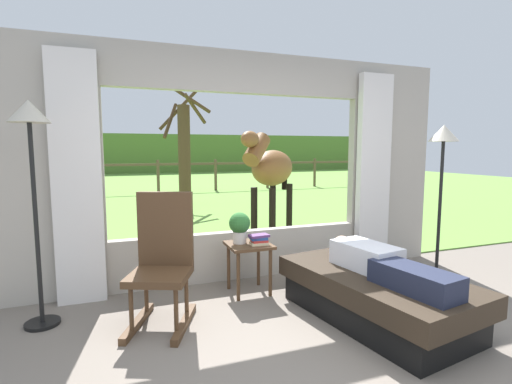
% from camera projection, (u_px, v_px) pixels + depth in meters
% --- Properties ---
extents(back_wall_with_window, '(5.20, 0.12, 2.55)m').
position_uv_depth(back_wall_with_window, '(242.00, 170.00, 4.29)').
color(back_wall_with_window, '#ADA599').
rests_on(back_wall_with_window, ground_plane).
extents(curtain_panel_left, '(0.44, 0.10, 2.40)m').
position_uv_depth(curtain_panel_left, '(77.00, 180.00, 3.58)').
color(curtain_panel_left, silver).
rests_on(curtain_panel_left, ground_plane).
extents(curtain_panel_right, '(0.44, 0.10, 2.40)m').
position_uv_depth(curtain_panel_right, '(373.00, 172.00, 4.75)').
color(curtain_panel_right, silver).
rests_on(curtain_panel_right, ground_plane).
extents(outdoor_pasture_lawn, '(36.00, 21.68, 0.02)m').
position_uv_depth(outdoor_pasture_lawn, '(154.00, 188.00, 14.58)').
color(outdoor_pasture_lawn, olive).
rests_on(outdoor_pasture_lawn, ground_plane).
extents(distant_hill_ridge, '(36.00, 2.00, 2.40)m').
position_uv_depth(distant_hill_ridge, '(138.00, 154.00, 23.62)').
color(distant_hill_ridge, '#527631').
rests_on(distant_hill_ridge, ground_plane).
extents(recliner_sofa, '(1.16, 1.82, 0.42)m').
position_uv_depth(recliner_sofa, '(375.00, 295.00, 3.31)').
color(recliner_sofa, black).
rests_on(recliner_sofa, ground_plane).
extents(reclining_person, '(0.43, 1.44, 0.22)m').
position_uv_depth(reclining_person, '(380.00, 263.00, 3.23)').
color(reclining_person, silver).
rests_on(reclining_person, recliner_sofa).
extents(rocking_chair, '(0.69, 0.81, 1.12)m').
position_uv_depth(rocking_chair, '(163.00, 260.00, 3.24)').
color(rocking_chair, '#4C331E').
rests_on(rocking_chair, ground_plane).
extents(side_table, '(0.44, 0.44, 0.52)m').
position_uv_depth(side_table, '(249.00, 253.00, 3.91)').
color(side_table, '#4C331E').
rests_on(side_table, ground_plane).
extents(potted_plant, '(0.22, 0.22, 0.32)m').
position_uv_depth(potted_plant, '(240.00, 226.00, 3.91)').
color(potted_plant, silver).
rests_on(potted_plant, side_table).
extents(book_stack, '(0.21, 0.17, 0.10)m').
position_uv_depth(book_stack, '(259.00, 239.00, 3.86)').
color(book_stack, beige).
rests_on(book_stack, side_table).
extents(floor_lamp_left, '(0.32, 0.32, 1.88)m').
position_uv_depth(floor_lamp_left, '(31.00, 145.00, 3.05)').
color(floor_lamp_left, black).
rests_on(floor_lamp_left, ground_plane).
extents(floor_lamp_right, '(0.32, 0.32, 1.75)m').
position_uv_depth(floor_lamp_right, '(443.00, 156.00, 4.17)').
color(floor_lamp_right, black).
rests_on(floor_lamp_right, ground_plane).
extents(horse, '(1.51, 1.54, 1.73)m').
position_uv_depth(horse, '(271.00, 169.00, 6.34)').
color(horse, brown).
rests_on(horse, outdoor_pasture_lawn).
extents(pasture_tree, '(1.23, 1.22, 3.17)m').
position_uv_depth(pasture_tree, '(184.00, 149.00, 9.95)').
color(pasture_tree, '#4C3823').
rests_on(pasture_tree, outdoor_pasture_lawn).
extents(pasture_fence_line, '(16.10, 0.10, 1.10)m').
position_uv_depth(pasture_fence_line, '(158.00, 171.00, 12.80)').
color(pasture_fence_line, brown).
rests_on(pasture_fence_line, outdoor_pasture_lawn).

